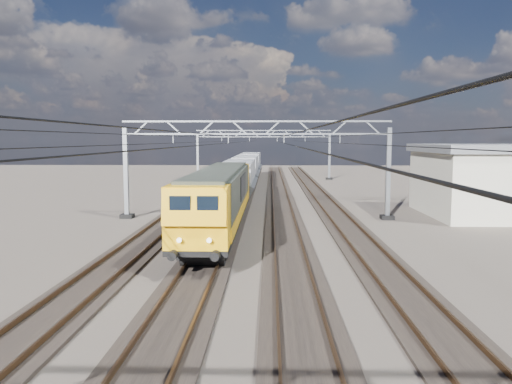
{
  "coord_description": "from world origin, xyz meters",
  "views": [
    {
      "loc": [
        1.04,
        -31.98,
        5.74
      ],
      "look_at": [
        0.11,
        -0.2,
        2.4
      ],
      "focal_mm": 35.0,
      "sensor_mm": 36.0,
      "label": 1
    }
  ],
  "objects_px": {
    "catenary_gantry_far": "(263,152)",
    "hopper_wagon_third": "(250,163)",
    "catenary_gantry_mid": "(256,165)",
    "locomotive": "(220,197)",
    "hopper_wagon_lead": "(239,177)",
    "hopper_wagon_mid": "(246,168)"
  },
  "relations": [
    {
      "from": "catenary_gantry_mid",
      "to": "hopper_wagon_mid",
      "type": "relative_size",
      "value": 1.53
    },
    {
      "from": "hopper_wagon_mid",
      "to": "catenary_gantry_far",
      "type": "bearing_deg",
      "value": 79.12
    },
    {
      "from": "catenary_gantry_mid",
      "to": "hopper_wagon_lead",
      "type": "xyz_separation_m",
      "value": [
        -2.0,
        11.39,
        -1.67
      ]
    },
    {
      "from": "catenary_gantry_mid",
      "to": "catenary_gantry_far",
      "type": "bearing_deg",
      "value": 90.0
    },
    {
      "from": "locomotive",
      "to": "hopper_wagon_lead",
      "type": "relative_size",
      "value": 1.62
    },
    {
      "from": "catenary_gantry_mid",
      "to": "locomotive",
      "type": "relative_size",
      "value": 0.94
    },
    {
      "from": "catenary_gantry_far",
      "to": "locomotive",
      "type": "distance_m",
      "value": 42.38
    },
    {
      "from": "hopper_wagon_lead",
      "to": "hopper_wagon_mid",
      "type": "xyz_separation_m",
      "value": [
        0.0,
        14.2,
        0.0
      ]
    },
    {
      "from": "locomotive",
      "to": "hopper_wagon_mid",
      "type": "xyz_separation_m",
      "value": [
        -0.0,
        31.9,
        -0.09
      ]
    },
    {
      "from": "catenary_gantry_far",
      "to": "hopper_wagon_mid",
      "type": "relative_size",
      "value": 1.53
    },
    {
      "from": "locomotive",
      "to": "hopper_wagon_third",
      "type": "height_order",
      "value": "locomotive"
    },
    {
      "from": "catenary_gantry_mid",
      "to": "hopper_wagon_third",
      "type": "xyz_separation_m",
      "value": [
        -2.0,
        39.79,
        -1.67
      ]
    },
    {
      "from": "catenary_gantry_far",
      "to": "hopper_wagon_lead",
      "type": "bearing_deg",
      "value": -94.65
    },
    {
      "from": "hopper_wagon_mid",
      "to": "hopper_wagon_third",
      "type": "relative_size",
      "value": 1.0
    },
    {
      "from": "locomotive",
      "to": "hopper_wagon_mid",
      "type": "distance_m",
      "value": 31.9
    },
    {
      "from": "catenary_gantry_mid",
      "to": "hopper_wagon_third",
      "type": "distance_m",
      "value": 39.88
    },
    {
      "from": "catenary_gantry_mid",
      "to": "hopper_wagon_lead",
      "type": "height_order",
      "value": "catenary_gantry_mid"
    },
    {
      "from": "catenary_gantry_far",
      "to": "hopper_wagon_third",
      "type": "bearing_deg",
      "value": 117.82
    },
    {
      "from": "catenary_gantry_far",
      "to": "hopper_wagon_lead",
      "type": "height_order",
      "value": "catenary_gantry_far"
    },
    {
      "from": "hopper_wagon_third",
      "to": "locomotive",
      "type": "bearing_deg",
      "value": -90.0
    },
    {
      "from": "hopper_wagon_lead",
      "to": "hopper_wagon_third",
      "type": "distance_m",
      "value": 28.4
    },
    {
      "from": "hopper_wagon_lead",
      "to": "hopper_wagon_mid",
      "type": "distance_m",
      "value": 14.2
    }
  ]
}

